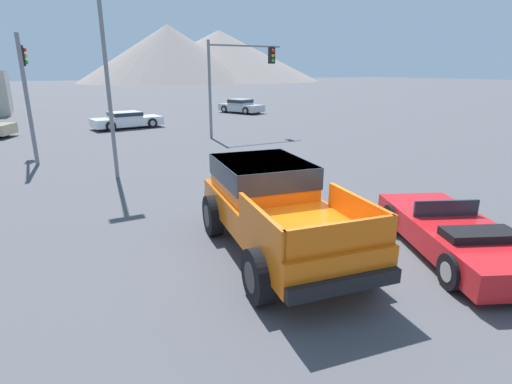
# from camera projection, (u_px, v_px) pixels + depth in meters

# --- Properties ---
(ground_plane) EXTENTS (320.00, 320.00, 0.00)m
(ground_plane) POSITION_uv_depth(u_px,v_px,m) (303.00, 256.00, 8.43)
(ground_plane) COLOR #4C4C51
(orange_pickup_truck) EXTENTS (2.92, 5.48, 1.85)m
(orange_pickup_truck) POSITION_uv_depth(u_px,v_px,m) (273.00, 202.00, 8.52)
(orange_pickup_truck) COLOR orange
(orange_pickup_truck) RESTS_ON ground_plane
(red_convertible_car) EXTENTS (3.31, 4.63, 1.05)m
(red_convertible_car) POSITION_uv_depth(u_px,v_px,m) (456.00, 235.00, 8.38)
(red_convertible_car) COLOR red
(red_convertible_car) RESTS_ON ground_plane
(parked_car_white) EXTENTS (4.70, 2.43, 1.10)m
(parked_car_white) POSITION_uv_depth(u_px,v_px,m) (127.00, 120.00, 26.73)
(parked_car_white) COLOR white
(parked_car_white) RESTS_ON ground_plane
(parked_car_silver) EXTENTS (3.29, 4.47, 1.23)m
(parked_car_silver) POSITION_uv_depth(u_px,v_px,m) (241.00, 106.00, 36.22)
(parked_car_silver) COLOR #B7BABF
(parked_car_silver) RESTS_ON ground_plane
(traffic_light_main) EXTENTS (0.38, 3.85, 5.12)m
(traffic_light_main) POSITION_uv_depth(u_px,v_px,m) (24.00, 74.00, 16.81)
(traffic_light_main) COLOR slate
(traffic_light_main) RESTS_ON ground_plane
(traffic_light_crosswalk) EXTENTS (4.57, 0.38, 5.32)m
(traffic_light_crosswalk) POSITION_uv_depth(u_px,v_px,m) (239.00, 70.00, 22.60)
(traffic_light_crosswalk) COLOR slate
(traffic_light_crosswalk) RESTS_ON ground_plane
(street_lamp_post) EXTENTS (0.90, 0.24, 7.67)m
(street_lamp_post) POSITION_uv_depth(u_px,v_px,m) (104.00, 44.00, 13.24)
(street_lamp_post) COLOR slate
(street_lamp_post) RESTS_ON ground_plane
(distant_mountain_range) EXTENTS (170.64, 69.93, 17.01)m
(distant_mountain_range) POSITION_uv_depth(u_px,v_px,m) (131.00, 56.00, 124.09)
(distant_mountain_range) COLOR gray
(distant_mountain_range) RESTS_ON ground_plane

